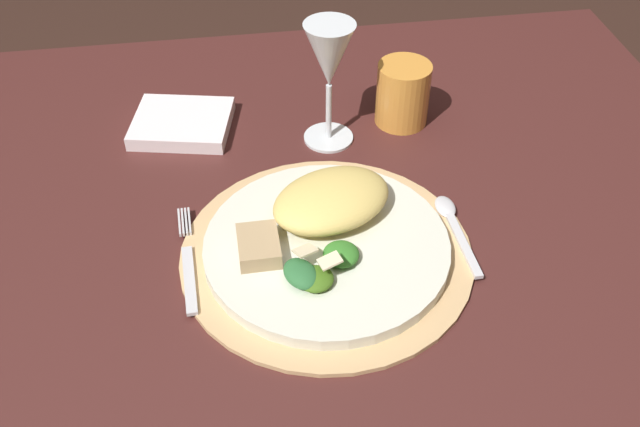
{
  "coord_description": "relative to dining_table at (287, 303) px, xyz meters",
  "views": [
    {
      "loc": [
        -0.05,
        -0.61,
        1.35
      ],
      "look_at": [
        0.04,
        0.01,
        0.78
      ],
      "focal_mm": 40.39,
      "sensor_mm": 36.0,
      "label": 1
    }
  ],
  "objects": [
    {
      "name": "salad_greens",
      "position": [
        0.03,
        -0.08,
        0.15
      ],
      "size": [
        0.09,
        0.08,
        0.03
      ],
      "color": "#416C1B",
      "rests_on": "dinner_plate"
    },
    {
      "name": "bread_piece",
      "position": [
        -0.03,
        -0.04,
        0.15
      ],
      "size": [
        0.05,
        0.06,
        0.02
      ],
      "primitive_type": "cube",
      "rotation": [
        0.0,
        0.0,
        1.58
      ],
      "color": "tan",
      "rests_on": "dinner_plate"
    },
    {
      "name": "amber_tumbler",
      "position": [
        0.19,
        0.21,
        0.16
      ],
      "size": [
        0.07,
        0.07,
        0.09
      ],
      "primitive_type": "cylinder",
      "color": "gold",
      "rests_on": "dining_table"
    },
    {
      "name": "napkin",
      "position": [
        -0.12,
        0.24,
        0.13
      ],
      "size": [
        0.15,
        0.14,
        0.02
      ],
      "primitive_type": "cube",
      "rotation": [
        0.0,
        0.0,
        -0.21
      ],
      "color": "white",
      "rests_on": "dining_table"
    },
    {
      "name": "dining_table",
      "position": [
        0.0,
        0.0,
        0.0
      ],
      "size": [
        1.21,
        0.99,
        0.76
      ],
      "color": "#461F1D",
      "rests_on": "ground"
    },
    {
      "name": "placemat",
      "position": [
        0.04,
        -0.04,
        0.12
      ],
      "size": [
        0.33,
        0.33,
        0.01
      ],
      "primitive_type": "cylinder",
      "color": "tan",
      "rests_on": "dining_table"
    },
    {
      "name": "dinner_plate",
      "position": [
        0.04,
        -0.04,
        0.13
      ],
      "size": [
        0.28,
        0.28,
        0.02
      ],
      "primitive_type": "cylinder",
      "color": "silver",
      "rests_on": "placemat"
    },
    {
      "name": "spoon",
      "position": [
        0.2,
        -0.01,
        0.13
      ],
      "size": [
        0.02,
        0.14,
        0.01
      ],
      "color": "silver",
      "rests_on": "placemat"
    },
    {
      "name": "fork",
      "position": [
        -0.11,
        -0.03,
        0.13
      ],
      "size": [
        0.02,
        0.17,
        0.0
      ],
      "color": "silver",
      "rests_on": "placemat"
    },
    {
      "name": "pasta_serving",
      "position": [
        0.06,
        0.01,
        0.16
      ],
      "size": [
        0.17,
        0.15,
        0.04
      ],
      "primitive_type": "ellipsoid",
      "rotation": [
        0.0,
        0.0,
        0.4
      ],
      "color": "#E7C768",
      "rests_on": "dinner_plate"
    },
    {
      "name": "wine_glass",
      "position": [
        0.08,
        0.18,
        0.24
      ],
      "size": [
        0.07,
        0.07,
        0.17
      ],
      "color": "silver",
      "rests_on": "dining_table"
    }
  ]
}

